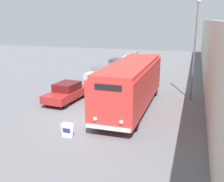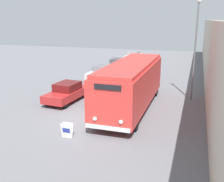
{
  "view_description": "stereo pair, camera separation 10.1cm",
  "coord_description": "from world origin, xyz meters",
  "px_view_note": "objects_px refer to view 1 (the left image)",
  "views": [
    {
      "loc": [
        6.18,
        -14.29,
        6.2
      ],
      "look_at": [
        1.44,
        0.58,
        1.9
      ],
      "focal_mm": 42.0,
      "sensor_mm": 36.0,
      "label": 1
    },
    {
      "loc": [
        6.28,
        -14.26,
        6.2
      ],
      "look_at": [
        1.44,
        0.58,
        1.9
      ],
      "focal_mm": 42.0,
      "sensor_mm": 36.0,
      "label": 2
    }
  ],
  "objects_px": {
    "vintage_bus": "(131,83)",
    "streetlamp": "(196,38)",
    "parked_car_distant": "(132,56)",
    "parked_car_mid": "(102,73)",
    "parked_car_far": "(117,64)",
    "sign_board": "(67,131)",
    "parked_car_near": "(67,92)"
  },
  "relations": [
    {
      "from": "streetlamp",
      "to": "parked_car_distant",
      "type": "bearing_deg",
      "value": 116.83
    },
    {
      "from": "vintage_bus",
      "to": "streetlamp",
      "type": "xyz_separation_m",
      "value": [
        4.04,
        3.48,
        3.0
      ]
    },
    {
      "from": "parked_car_near",
      "to": "parked_car_far",
      "type": "relative_size",
      "value": 1.0
    },
    {
      "from": "streetlamp",
      "to": "vintage_bus",
      "type": "bearing_deg",
      "value": -139.3
    },
    {
      "from": "parked_car_near",
      "to": "parked_car_distant",
      "type": "distance_m",
      "value": 21.32
    },
    {
      "from": "vintage_bus",
      "to": "parked_car_mid",
      "type": "xyz_separation_m",
      "value": [
        -5.04,
        7.92,
        -1.07
      ]
    },
    {
      "from": "parked_car_distant",
      "to": "parked_car_far",
      "type": "bearing_deg",
      "value": -90.12
    },
    {
      "from": "vintage_bus",
      "to": "parked_car_distant",
      "type": "relative_size",
      "value": 2.47
    },
    {
      "from": "vintage_bus",
      "to": "parked_car_mid",
      "type": "relative_size",
      "value": 2.13
    },
    {
      "from": "parked_car_near",
      "to": "parked_car_distant",
      "type": "relative_size",
      "value": 1.06
    },
    {
      "from": "parked_car_far",
      "to": "parked_car_distant",
      "type": "height_order",
      "value": "parked_car_distant"
    },
    {
      "from": "vintage_bus",
      "to": "sign_board",
      "type": "xyz_separation_m",
      "value": [
        -2.13,
        -5.72,
        -1.48
      ]
    },
    {
      "from": "parked_car_far",
      "to": "parked_car_distant",
      "type": "relative_size",
      "value": 1.06
    },
    {
      "from": "sign_board",
      "to": "parked_car_near",
      "type": "relative_size",
      "value": 0.18
    },
    {
      "from": "parked_car_near",
      "to": "parked_car_far",
      "type": "bearing_deg",
      "value": 94.8
    },
    {
      "from": "vintage_bus",
      "to": "sign_board",
      "type": "height_order",
      "value": "vintage_bus"
    },
    {
      "from": "parked_car_mid",
      "to": "parked_car_far",
      "type": "xyz_separation_m",
      "value": [
        -0.22,
        6.1,
        -0.07
      ]
    },
    {
      "from": "parked_car_near",
      "to": "parked_car_far",
      "type": "height_order",
      "value": "parked_car_near"
    },
    {
      "from": "vintage_bus",
      "to": "parked_car_mid",
      "type": "distance_m",
      "value": 9.45
    },
    {
      "from": "parked_car_near",
      "to": "parked_car_mid",
      "type": "distance_m",
      "value": 7.84
    },
    {
      "from": "parked_car_far",
      "to": "parked_car_distant",
      "type": "xyz_separation_m",
      "value": [
        0.24,
        7.38,
        0.02
      ]
    },
    {
      "from": "vintage_bus",
      "to": "sign_board",
      "type": "relative_size",
      "value": 13.06
    },
    {
      "from": "vintage_bus",
      "to": "parked_car_distant",
      "type": "distance_m",
      "value": 22.01
    },
    {
      "from": "parked_car_near",
      "to": "parked_car_distant",
      "type": "bearing_deg",
      "value": 93.97
    },
    {
      "from": "parked_car_far",
      "to": "vintage_bus",
      "type": "bearing_deg",
      "value": -69.87
    },
    {
      "from": "parked_car_mid",
      "to": "parked_car_far",
      "type": "distance_m",
      "value": 6.1
    },
    {
      "from": "parked_car_distant",
      "to": "parked_car_mid",
      "type": "bearing_deg",
      "value": -88.33
    },
    {
      "from": "sign_board",
      "to": "parked_car_distant",
      "type": "height_order",
      "value": "parked_car_distant"
    },
    {
      "from": "streetlamp",
      "to": "parked_car_mid",
      "type": "relative_size",
      "value": 1.57
    },
    {
      "from": "vintage_bus",
      "to": "parked_car_far",
      "type": "xyz_separation_m",
      "value": [
        -5.26,
        14.02,
        -1.15
      ]
    },
    {
      "from": "parked_car_mid",
      "to": "parked_car_far",
      "type": "bearing_deg",
      "value": 96.21
    },
    {
      "from": "vintage_bus",
      "to": "sign_board",
      "type": "distance_m",
      "value": 6.28
    }
  ]
}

